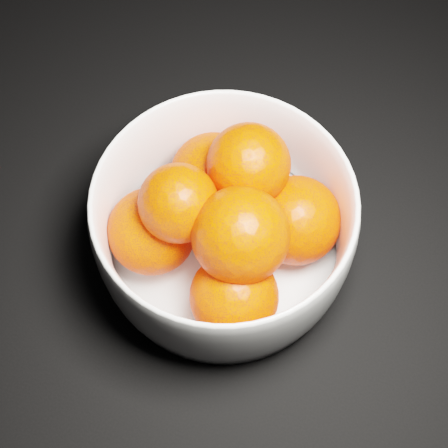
% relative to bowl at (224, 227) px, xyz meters
% --- Properties ---
extents(bowl, '(0.24, 0.24, 0.12)m').
position_rel_bowl_xyz_m(bowl, '(0.00, 0.00, 0.00)').
color(bowl, white).
rests_on(bowl, ground).
extents(orange_pile, '(0.21, 0.19, 0.13)m').
position_rel_bowl_xyz_m(orange_pile, '(0.00, 0.00, 0.01)').
color(orange_pile, '#FF3100').
rests_on(orange_pile, bowl).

